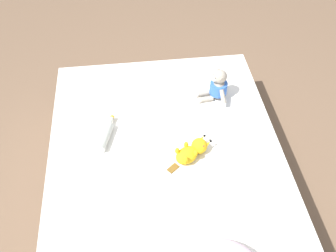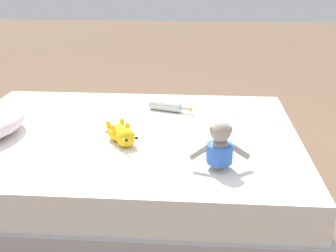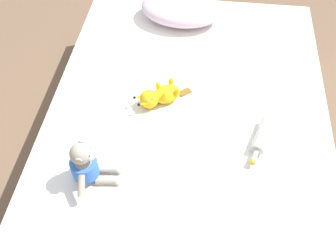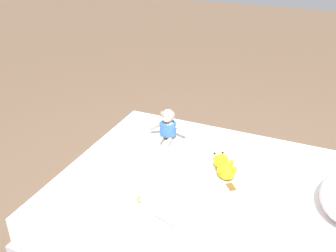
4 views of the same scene
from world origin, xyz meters
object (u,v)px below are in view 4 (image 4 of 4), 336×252
Objects in this scene: bed at (216,214)px; plush_yellow_creature at (224,167)px; glass_bottle at (161,212)px; plush_monkey at (168,127)px.

plush_yellow_creature is (-0.16, -0.01, 0.26)m from bed.
bed is 7.00× the size of glass_bottle.
plush_monkey is at bearing -117.04° from plush_yellow_creature.
bed is 0.49m from glass_bottle.
glass_bottle is (0.38, -0.21, 0.24)m from bed.
plush_yellow_creature is 1.06× the size of glass_bottle.
bed is 0.73m from plush_monkey.
glass_bottle is at bearing 21.31° from plush_monkey.
glass_bottle is (0.79, 0.31, -0.06)m from plush_monkey.
plush_monkey is at bearing -158.69° from glass_bottle.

